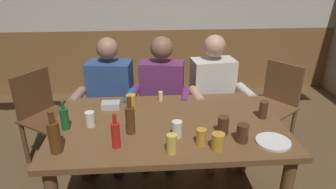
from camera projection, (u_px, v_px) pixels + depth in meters
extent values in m
cube|color=brown|center=(156.00, 61.00, 4.52)|extent=(5.30, 0.12, 0.93)
cube|color=brown|center=(168.00, 125.00, 2.15)|extent=(1.62, 0.97, 0.04)
cylinder|color=brown|center=(81.00, 144.00, 2.62)|extent=(0.08, 0.08, 0.73)
cylinder|color=brown|center=(245.00, 137.00, 2.72)|extent=(0.08, 0.08, 0.73)
cube|color=#2D4C84|center=(111.00, 89.00, 2.84)|extent=(0.43, 0.30, 0.52)
sphere|color=#9E755B|center=(107.00, 48.00, 2.68)|extent=(0.19, 0.19, 0.19)
cylinder|color=#2D4C84|center=(121.00, 119.00, 2.80)|extent=(0.19, 0.42, 0.13)
cylinder|color=#2D4C84|center=(97.00, 118.00, 2.81)|extent=(0.19, 0.42, 0.13)
cylinder|color=#2D4C84|center=(118.00, 155.00, 2.72)|extent=(0.10, 0.10, 0.42)
cylinder|color=#2D4C84|center=(94.00, 154.00, 2.74)|extent=(0.10, 0.10, 0.42)
cylinder|color=#2D4C84|center=(129.00, 98.00, 2.58)|extent=(0.12, 0.29, 0.08)
cylinder|color=#9E755B|center=(77.00, 96.00, 2.61)|extent=(0.12, 0.29, 0.08)
cube|color=#6B2D66|center=(162.00, 88.00, 2.88)|extent=(0.44, 0.29, 0.51)
sphere|color=brown|center=(162.00, 48.00, 2.72)|extent=(0.21, 0.21, 0.21)
cylinder|color=#33724C|center=(172.00, 117.00, 2.83)|extent=(0.20, 0.41, 0.13)
cylinder|color=#33724C|center=(149.00, 116.00, 2.85)|extent=(0.20, 0.41, 0.13)
cylinder|color=#33724C|center=(170.00, 153.00, 2.76)|extent=(0.10, 0.10, 0.42)
cylinder|color=#33724C|center=(146.00, 152.00, 2.78)|extent=(0.10, 0.10, 0.42)
cylinder|color=#6B2D66|center=(185.00, 97.00, 2.62)|extent=(0.13, 0.29, 0.08)
cylinder|color=#6B2D66|center=(133.00, 95.00, 2.66)|extent=(0.13, 0.29, 0.08)
cube|color=silver|center=(212.00, 86.00, 2.91)|extent=(0.42, 0.28, 0.52)
sphere|color=tan|center=(215.00, 46.00, 2.75)|extent=(0.20, 0.20, 0.20)
cylinder|color=#997F60|center=(227.00, 114.00, 2.88)|extent=(0.18, 0.44, 0.13)
cylinder|color=#997F60|center=(205.00, 116.00, 2.84)|extent=(0.18, 0.44, 0.13)
cylinder|color=#997F60|center=(233.00, 151.00, 2.80)|extent=(0.10, 0.10, 0.42)
cylinder|color=#997F60|center=(210.00, 153.00, 2.76)|extent=(0.10, 0.10, 0.42)
cylinder|color=silver|center=(246.00, 92.00, 2.70)|extent=(0.11, 0.29, 0.08)
cylinder|color=tan|center=(197.00, 96.00, 2.62)|extent=(0.11, 0.29, 0.08)
cube|color=brown|center=(269.00, 107.00, 3.08)|extent=(0.62, 0.62, 0.02)
cube|color=brown|center=(283.00, 83.00, 3.12)|extent=(0.26, 0.34, 0.42)
cylinder|color=brown|center=(273.00, 141.00, 2.93)|extent=(0.04, 0.04, 0.44)
cylinder|color=brown|center=(241.00, 126.00, 3.19)|extent=(0.04, 0.04, 0.44)
cylinder|color=brown|center=(293.00, 128.00, 3.16)|extent=(0.04, 0.04, 0.44)
cylinder|color=brown|center=(261.00, 115.00, 3.42)|extent=(0.04, 0.04, 0.44)
cube|color=brown|center=(51.00, 119.00, 2.86)|extent=(0.61, 0.61, 0.02)
cube|color=brown|center=(33.00, 93.00, 2.87)|extent=(0.25, 0.34, 0.42)
cylinder|color=brown|center=(83.00, 136.00, 3.02)|extent=(0.04, 0.04, 0.44)
cylinder|color=brown|center=(52.00, 155.00, 2.72)|extent=(0.04, 0.04, 0.44)
cylinder|color=brown|center=(56.00, 126.00, 3.19)|extent=(0.04, 0.04, 0.44)
cylinder|color=brown|center=(25.00, 143.00, 2.89)|extent=(0.04, 0.04, 0.44)
cylinder|color=#F9E08C|center=(161.00, 96.00, 2.47)|extent=(0.04, 0.04, 0.08)
cube|color=#B2B7BC|center=(111.00, 105.00, 2.35)|extent=(0.14, 0.10, 0.05)
cylinder|color=white|center=(273.00, 142.00, 1.90)|extent=(0.22, 0.22, 0.01)
cylinder|color=red|center=(116.00, 135.00, 1.83)|extent=(0.05, 0.05, 0.16)
cylinder|color=red|center=(114.00, 119.00, 1.78)|extent=(0.02, 0.02, 0.06)
cylinder|color=#593314|center=(55.00, 138.00, 1.77)|extent=(0.07, 0.07, 0.20)
cylinder|color=#593314|center=(51.00, 117.00, 1.72)|extent=(0.03, 0.03, 0.07)
cylinder|color=#593314|center=(130.00, 120.00, 1.97)|extent=(0.06, 0.06, 0.19)
cylinder|color=#593314|center=(129.00, 102.00, 1.92)|extent=(0.03, 0.03, 0.07)
cylinder|color=#195923|center=(65.00, 119.00, 2.03)|extent=(0.06, 0.06, 0.15)
cylinder|color=#195923|center=(63.00, 105.00, 1.99)|extent=(0.02, 0.02, 0.05)
cylinder|color=#4C2D19|center=(263.00, 110.00, 2.18)|extent=(0.06, 0.06, 0.13)
cylinder|color=white|center=(90.00, 119.00, 2.08)|extent=(0.07, 0.07, 0.11)
cylinder|color=gold|center=(201.00, 137.00, 1.86)|extent=(0.06, 0.06, 0.11)
cylinder|color=white|center=(177.00, 129.00, 1.95)|extent=(0.07, 0.07, 0.11)
cylinder|color=gold|center=(218.00, 142.00, 1.81)|extent=(0.08, 0.08, 0.11)
cylinder|color=#4C2D19|center=(243.00, 133.00, 1.89)|extent=(0.08, 0.08, 0.12)
cylinder|color=gold|center=(131.00, 102.00, 2.32)|extent=(0.07, 0.07, 0.12)
cylinder|color=#E5C64C|center=(172.00, 144.00, 1.78)|extent=(0.06, 0.06, 0.12)
cylinder|color=#4C2D19|center=(223.00, 125.00, 1.98)|extent=(0.07, 0.07, 0.12)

